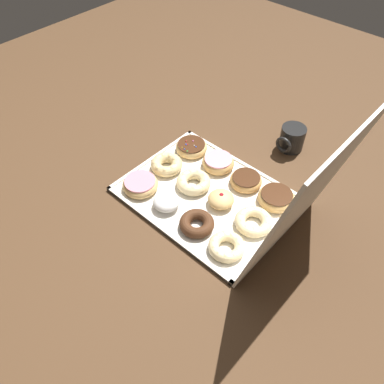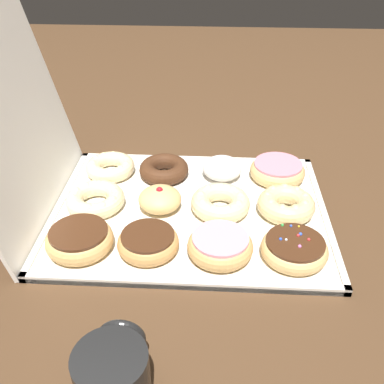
# 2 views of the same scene
# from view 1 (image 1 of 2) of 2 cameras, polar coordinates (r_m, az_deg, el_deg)

# --- Properties ---
(ground_plane) EXTENTS (3.00, 3.00, 0.00)m
(ground_plane) POSITION_cam_1_polar(r_m,az_deg,el_deg) (1.29, 2.19, -0.72)
(ground_plane) COLOR #4C331E
(donut_box) EXTENTS (0.41, 0.54, 0.01)m
(donut_box) POSITION_cam_1_polar(r_m,az_deg,el_deg) (1.29, 2.20, -0.56)
(donut_box) COLOR silver
(donut_box) RESTS_ON ground
(box_lid_open) EXTENTS (0.41, 0.12, 0.49)m
(box_lid_open) POSITION_cam_1_polar(r_m,az_deg,el_deg) (1.01, 16.86, -0.76)
(box_lid_open) COLOR silver
(box_lid_open) RESTS_ON ground
(sprinkle_donut_0) EXTENTS (0.12, 0.12, 0.04)m
(sprinkle_donut_0) POSITION_cam_1_polar(r_m,az_deg,el_deg) (1.43, -0.09, 6.64)
(sprinkle_donut_0) COLOR #E5B770
(sprinkle_donut_0) RESTS_ON donut_box
(cruller_donut_1) EXTENTS (0.11, 0.11, 0.04)m
(cruller_donut_1) POSITION_cam_1_polar(r_m,az_deg,el_deg) (1.36, -3.90, 4.03)
(cruller_donut_1) COLOR #EACC8C
(cruller_donut_1) RESTS_ON donut_box
(pink_frosted_donut_2) EXTENTS (0.12, 0.12, 0.04)m
(pink_frosted_donut_2) POSITION_cam_1_polar(r_m,az_deg,el_deg) (1.30, -7.64, 1.12)
(pink_frosted_donut_2) COLOR #E5B770
(pink_frosted_donut_2) RESTS_ON donut_box
(pink_frosted_donut_3) EXTENTS (0.11, 0.11, 0.04)m
(pink_frosted_donut_3) POSITION_cam_1_polar(r_m,az_deg,el_deg) (1.37, 3.88, 4.39)
(pink_frosted_donut_3) COLOR tan
(pink_frosted_donut_3) RESTS_ON donut_box
(cruller_donut_4) EXTENTS (0.12, 0.12, 0.04)m
(cruller_donut_4) POSITION_cam_1_polar(r_m,az_deg,el_deg) (1.30, 0.25, 1.50)
(cruller_donut_4) COLOR beige
(cruller_donut_4) RESTS_ON donut_box
(powdered_filled_donut_5) EXTENTS (0.09, 0.09, 0.05)m
(powdered_filled_donut_5) POSITION_cam_1_polar(r_m,az_deg,el_deg) (1.24, -3.80, -1.44)
(powdered_filled_donut_5) COLOR white
(powdered_filled_donut_5) RESTS_ON donut_box
(chocolate_frosted_donut_6) EXTENTS (0.11, 0.11, 0.04)m
(chocolate_frosted_donut_6) POSITION_cam_1_polar(r_m,az_deg,el_deg) (1.32, 7.96, 1.70)
(chocolate_frosted_donut_6) COLOR tan
(chocolate_frosted_donut_6) RESTS_ON donut_box
(jelly_filled_donut_7) EXTENTS (0.08, 0.08, 0.05)m
(jelly_filled_donut_7) POSITION_cam_1_polar(r_m,az_deg,el_deg) (1.24, 4.20, -1.16)
(jelly_filled_donut_7) COLOR #E5B770
(jelly_filled_donut_7) RESTS_ON donut_box
(chocolate_cake_ring_donut_8) EXTENTS (0.11, 0.11, 0.03)m
(chocolate_cake_ring_donut_8) POSITION_cam_1_polar(r_m,az_deg,el_deg) (1.18, 0.71, -4.67)
(chocolate_cake_ring_donut_8) COLOR #472816
(chocolate_cake_ring_donut_8) RESTS_ON donut_box
(chocolate_frosted_donut_9) EXTENTS (0.12, 0.12, 0.04)m
(chocolate_frosted_donut_9) POSITION_cam_1_polar(r_m,az_deg,el_deg) (1.28, 12.31, -0.83)
(chocolate_frosted_donut_9) COLOR tan
(chocolate_frosted_donut_9) RESTS_ON donut_box
(cruller_donut_10) EXTENTS (0.12, 0.12, 0.04)m
(cruller_donut_10) POSITION_cam_1_polar(r_m,az_deg,el_deg) (1.20, 9.13, -4.25)
(cruller_donut_10) COLOR beige
(cruller_donut_10) RESTS_ON donut_box
(cruller_donut_11) EXTENTS (0.11, 0.11, 0.03)m
(cruller_donut_11) POSITION_cam_1_polar(r_m,az_deg,el_deg) (1.14, 5.13, -7.99)
(cruller_donut_11) COLOR beige
(cruller_donut_11) RESTS_ON donut_box
(coffee_mug) EXTENTS (0.11, 0.09, 0.09)m
(coffee_mug) POSITION_cam_1_polar(r_m,az_deg,el_deg) (1.48, 14.51, 7.71)
(coffee_mug) COLOR black
(coffee_mug) RESTS_ON ground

